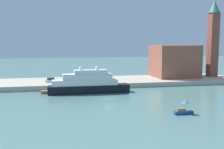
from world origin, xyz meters
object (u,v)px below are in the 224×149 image
(large_yacht, at_px, (88,84))
(mooring_bollard, at_px, (95,82))
(harbor_building, at_px, (174,61))
(bell_tower, at_px, (213,36))
(work_barge, at_px, (48,92))
(parked_car, at_px, (51,80))
(small_motorboat, at_px, (184,109))
(person_figure, at_px, (67,80))

(large_yacht, height_order, mooring_bollard, large_yacht)
(harbor_building, xyz_separation_m, bell_tower, (15.70, -2.22, 10.28))
(work_barge, height_order, harbor_building, harbor_building)
(large_yacht, bearing_deg, mooring_bollard, 66.30)
(harbor_building, bearing_deg, parked_car, -173.59)
(bell_tower, bearing_deg, large_yacht, -161.80)
(work_barge, height_order, mooring_bollard, mooring_bollard)
(small_motorboat, relative_size, bell_tower, 0.14)
(large_yacht, xyz_separation_m, person_figure, (-5.84, 13.71, -0.50))
(large_yacht, bearing_deg, small_motorboat, -58.53)
(harbor_building, height_order, person_figure, harbor_building)
(person_figure, xyz_separation_m, mooring_bollard, (9.34, -5.74, -0.32))
(bell_tower, relative_size, person_figure, 19.62)
(bell_tower, relative_size, mooring_bollard, 38.44)
(small_motorboat, bearing_deg, bell_tower, 52.91)
(large_yacht, height_order, bell_tower, bell_tower)
(small_motorboat, height_order, bell_tower, bell_tower)
(small_motorboat, bearing_deg, work_barge, 134.10)
(large_yacht, xyz_separation_m, work_barge, (-12.29, 1.89, -2.48))
(work_barge, distance_m, parked_car, 12.54)
(small_motorboat, height_order, work_barge, small_motorboat)
(large_yacht, height_order, harbor_building, harbor_building)
(large_yacht, relative_size, mooring_bollard, 31.51)
(bell_tower, distance_m, parked_car, 66.81)
(work_barge, distance_m, harbor_building, 53.59)
(bell_tower, height_order, parked_car, bell_tower)
(parked_car, bearing_deg, bell_tower, 2.91)
(large_yacht, xyz_separation_m, small_motorboat, (17.93, -29.30, -1.76))
(harbor_building, bearing_deg, work_barge, -160.30)
(bell_tower, height_order, person_figure, bell_tower)
(parked_car, bearing_deg, harbor_building, 6.41)
(small_motorboat, height_order, person_figure, person_figure)
(harbor_building, bearing_deg, bell_tower, -8.06)
(bell_tower, height_order, mooring_bollard, bell_tower)
(small_motorboat, relative_size, parked_car, 1.02)
(parked_car, xyz_separation_m, mooring_bollard, (14.93, -6.28, -0.28))
(small_motorboat, relative_size, person_figure, 2.75)
(harbor_building, relative_size, person_figure, 10.66)
(person_figure, bearing_deg, parked_car, 174.55)
(large_yacht, distance_m, bell_tower, 58.25)
(work_barge, bearing_deg, parked_car, 86.02)
(small_motorboat, height_order, mooring_bollard, small_motorboat)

